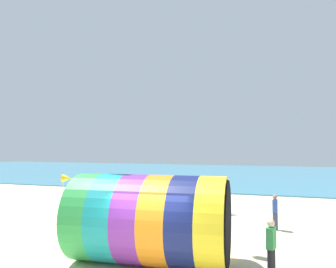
% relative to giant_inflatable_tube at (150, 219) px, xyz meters
% --- Properties ---
extents(sea, '(120.00, 40.00, 0.10)m').
position_rel_giant_inflatable_tube_xyz_m(sea, '(0.36, 36.98, -1.45)').
color(sea, teal).
rests_on(sea, ground).
extents(giant_inflatable_tube, '(5.44, 3.34, 3.00)m').
position_rel_giant_inflatable_tube_xyz_m(giant_inflatable_tube, '(0.00, 0.00, 0.00)').
color(giant_inflatable_tube, green).
rests_on(giant_inflatable_tube, ground).
extents(kite_handler, '(0.31, 0.41, 1.75)m').
position_rel_giant_inflatable_tube_xyz_m(kite_handler, '(3.91, 0.09, -0.60)').
color(kite_handler, black).
rests_on(kite_handler, ground).
extents(bystander_near_water, '(0.24, 0.37, 1.67)m').
position_rel_giant_inflatable_tube_xyz_m(bystander_near_water, '(4.02, 6.06, -0.65)').
color(bystander_near_water, '#383D56').
rests_on(bystander_near_water, ground).
extents(beach_flag, '(0.47, 0.36, 2.69)m').
position_rel_giant_inflatable_tube_xyz_m(beach_flag, '(-5.09, 2.45, 0.88)').
color(beach_flag, silver).
rests_on(beach_flag, ground).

